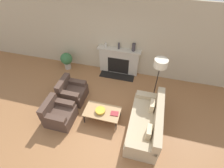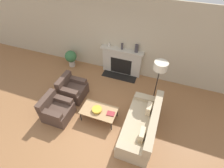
{
  "view_description": "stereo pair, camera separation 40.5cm",
  "coord_description": "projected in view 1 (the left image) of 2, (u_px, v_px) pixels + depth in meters",
  "views": [
    {
      "loc": [
        1.32,
        -2.79,
        4.5
      ],
      "look_at": [
        0.22,
        1.4,
        0.45
      ],
      "focal_mm": 28.0,
      "sensor_mm": 36.0,
      "label": 1
    },
    {
      "loc": [
        1.71,
        -2.66,
        4.5
      ],
      "look_at": [
        0.22,
        1.4,
        0.45
      ],
      "focal_mm": 28.0,
      "sensor_mm": 36.0,
      "label": 2
    }
  ],
  "objects": [
    {
      "name": "ground_plane",
      "position": [
        93.0,
        124.0,
        5.29
      ],
      "size": [
        18.0,
        18.0,
        0.0
      ],
      "primitive_type": "plane",
      "color": "#99663D"
    },
    {
      "name": "wall_back",
      "position": [
        116.0,
        37.0,
        6.26
      ],
      "size": [
        18.0,
        0.06,
        2.9
      ],
      "color": "#BCAD8E",
      "rests_on": "ground_plane"
    },
    {
      "name": "fireplace",
      "position": [
        119.0,
        61.0,
        6.75
      ],
      "size": [
        1.62,
        0.59,
        1.08
      ],
      "color": "beige",
      "rests_on": "ground_plane"
    },
    {
      "name": "couch",
      "position": [
        147.0,
        123.0,
        4.94
      ],
      "size": [
        0.85,
        1.96,
        0.88
      ],
      "rotation": [
        0.0,
        0.0,
        -1.57
      ],
      "color": "tan",
      "rests_on": "ground_plane"
    },
    {
      "name": "armchair_near",
      "position": [
        59.0,
        114.0,
        5.2
      ],
      "size": [
        0.8,
        0.78,
        0.76
      ],
      "rotation": [
        0.0,
        0.0,
        1.57
      ],
      "color": "#4C382D",
      "rests_on": "ground_plane"
    },
    {
      "name": "armchair_far",
      "position": [
        72.0,
        92.0,
        5.87
      ],
      "size": [
        0.8,
        0.78,
        0.76
      ],
      "rotation": [
        0.0,
        0.0,
        1.57
      ],
      "color": "#4C382D",
      "rests_on": "ground_plane"
    },
    {
      "name": "coffee_table",
      "position": [
        102.0,
        112.0,
        5.19
      ],
      "size": [
        1.06,
        0.61,
        0.38
      ],
      "color": "tan",
      "rests_on": "ground_plane"
    },
    {
      "name": "bowl",
      "position": [
        100.0,
        111.0,
        5.12
      ],
      "size": [
        0.3,
        0.3,
        0.09
      ],
      "color": "gold",
      "rests_on": "coffee_table"
    },
    {
      "name": "book",
      "position": [
        115.0,
        114.0,
        5.09
      ],
      "size": [
        0.24,
        0.19,
        0.02
      ],
      "rotation": [
        0.0,
        0.0,
        0.09
      ],
      "color": "#9E2D33",
      "rests_on": "coffee_table"
    },
    {
      "name": "floor_lamp",
      "position": [
        160.0,
        67.0,
        5.12
      ],
      "size": [
        0.4,
        0.4,
        1.62
      ],
      "color": "black",
      "rests_on": "ground_plane"
    },
    {
      "name": "mantel_vase_left",
      "position": [
        106.0,
        45.0,
        6.43
      ],
      "size": [
        0.08,
        0.08,
        0.14
      ],
      "color": "beige",
      "rests_on": "fireplace"
    },
    {
      "name": "mantel_vase_center_left",
      "position": [
        119.0,
        46.0,
        6.31
      ],
      "size": [
        0.07,
        0.07,
        0.24
      ],
      "color": "#3D383D",
      "rests_on": "fireplace"
    },
    {
      "name": "mantel_vase_center_right",
      "position": [
        134.0,
        47.0,
        6.19
      ],
      "size": [
        0.13,
        0.13,
        0.29
      ],
      "color": "#3D383D",
      "rests_on": "fireplace"
    },
    {
      "name": "potted_plant",
      "position": [
        67.0,
        60.0,
        7.02
      ],
      "size": [
        0.47,
        0.47,
        0.7
      ],
      "color": "#B2A899",
      "rests_on": "ground_plane"
    }
  ]
}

